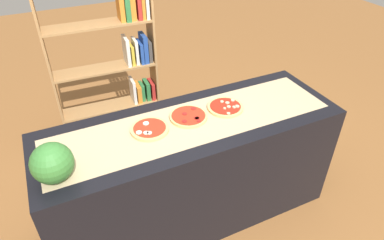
{
  "coord_description": "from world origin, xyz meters",
  "views": [
    {
      "loc": [
        -0.79,
        -1.66,
        2.23
      ],
      "look_at": [
        0.0,
        0.0,
        0.91
      ],
      "focal_mm": 31.68,
      "sensor_mm": 36.0,
      "label": 1
    }
  ],
  "objects_px": {
    "bookshelf": "(120,66)",
    "pizza_pepperoni_1": "(189,116)",
    "pizza_mozzarella_0": "(150,129)",
    "watermelon": "(52,163)",
    "pizza_mushroom_2": "(225,107)"
  },
  "relations": [
    {
      "from": "bookshelf",
      "to": "pizza_mushroom_2",
      "type": "bearing_deg",
      "value": -67.49
    },
    {
      "from": "pizza_mozzarella_0",
      "to": "pizza_mushroom_2",
      "type": "bearing_deg",
      "value": 1.33
    },
    {
      "from": "bookshelf",
      "to": "pizza_pepperoni_1",
      "type": "bearing_deg",
      "value": -80.96
    },
    {
      "from": "pizza_mushroom_2",
      "to": "bookshelf",
      "type": "bearing_deg",
      "value": 112.51
    },
    {
      "from": "pizza_mozzarella_0",
      "to": "bookshelf",
      "type": "bearing_deg",
      "value": 84.47
    },
    {
      "from": "pizza_mushroom_2",
      "to": "pizza_pepperoni_1",
      "type": "bearing_deg",
      "value": 178.99
    },
    {
      "from": "bookshelf",
      "to": "watermelon",
      "type": "bearing_deg",
      "value": -118.27
    },
    {
      "from": "pizza_pepperoni_1",
      "to": "pizza_mozzarella_0",
      "type": "bearing_deg",
      "value": -176.33
    },
    {
      "from": "pizza_mozzarella_0",
      "to": "watermelon",
      "type": "bearing_deg",
      "value": -162.23
    },
    {
      "from": "pizza_pepperoni_1",
      "to": "bookshelf",
      "type": "height_order",
      "value": "bookshelf"
    },
    {
      "from": "watermelon",
      "to": "pizza_mushroom_2",
      "type": "bearing_deg",
      "value": 9.96
    },
    {
      "from": "pizza_mozzarella_0",
      "to": "pizza_pepperoni_1",
      "type": "bearing_deg",
      "value": 3.67
    },
    {
      "from": "pizza_mozzarella_0",
      "to": "pizza_pepperoni_1",
      "type": "relative_size",
      "value": 0.98
    },
    {
      "from": "pizza_pepperoni_1",
      "to": "pizza_mushroom_2",
      "type": "distance_m",
      "value": 0.29
    },
    {
      "from": "pizza_mozzarella_0",
      "to": "pizza_mushroom_2",
      "type": "xyz_separation_m",
      "value": [
        0.57,
        0.01,
        -0.0
      ]
    }
  ]
}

